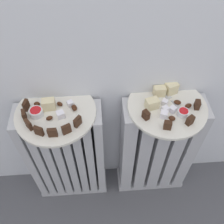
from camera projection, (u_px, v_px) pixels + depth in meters
radiator_left at (68, 156)px, 1.16m from camera, size 0.35×0.13×0.61m
radiator_right at (156, 151)px, 1.18m from camera, size 0.35×0.13×0.61m
plate_left at (56, 113)px, 0.92m from camera, size 0.30×0.30×0.01m
plate_right at (167, 107)px, 0.94m from camera, size 0.30×0.30×0.01m
dark_cake_slice_left_0 at (26, 105)px, 0.91m from camera, size 0.02×0.03×0.04m
dark_cake_slice_left_1 at (24, 115)px, 0.88m from camera, size 0.02×0.03×0.04m
dark_cake_slice_left_2 at (29, 125)px, 0.85m from camera, size 0.03×0.03×0.04m
dark_cake_slice_left_3 at (39, 131)px, 0.84m from camera, size 0.03×0.02×0.04m
dark_cake_slice_left_4 at (52, 133)px, 0.83m from camera, size 0.03×0.01×0.04m
dark_cake_slice_left_5 at (66, 129)px, 0.84m from camera, size 0.03×0.02×0.04m
dark_cake_slice_left_6 at (78, 122)px, 0.86m from camera, size 0.03×0.03×0.04m
marble_cake_slice_left_0 at (49, 104)px, 0.91m from camera, size 0.05×0.04×0.04m
turkish_delight_left_0 at (70, 104)px, 0.92m from camera, size 0.03×0.03×0.02m
turkish_delight_left_1 at (61, 115)px, 0.89m from camera, size 0.03×0.03×0.03m
medjool_date_left_0 at (37, 104)px, 0.92m from camera, size 0.03×0.02×0.02m
medjool_date_left_1 at (60, 104)px, 0.93m from camera, size 0.03×0.03×0.01m
medjool_date_left_2 at (74, 108)px, 0.91m from camera, size 0.03×0.03×0.02m
medjool_date_left_3 at (49, 118)px, 0.89m from camera, size 0.03×0.02×0.01m
jam_bowl_left at (36, 112)px, 0.89m from camera, size 0.05×0.05×0.03m
dark_cake_slice_right_0 at (146, 115)px, 0.88m from camera, size 0.03×0.03×0.03m
dark_cake_slice_right_1 at (168, 125)px, 0.85m from camera, size 0.03×0.02×0.03m
dark_cake_slice_right_2 at (190, 120)px, 0.87m from camera, size 0.03×0.03×0.03m
dark_cake_slice_right_3 at (197, 105)px, 0.91m from camera, size 0.02×0.03×0.03m
marble_cake_slice_right_0 at (171, 88)px, 0.96m from camera, size 0.05×0.05×0.05m
marble_cake_slice_right_1 at (159, 91)px, 0.95m from camera, size 0.05×0.03×0.04m
marble_cake_slice_right_2 at (152, 104)px, 0.91m from camera, size 0.05×0.04×0.04m
turkish_delight_right_0 at (173, 109)px, 0.91m from camera, size 0.03×0.03×0.02m
turkish_delight_right_1 at (165, 109)px, 0.91m from camera, size 0.03×0.03×0.02m
turkish_delight_right_2 at (165, 102)px, 0.93m from camera, size 0.03×0.03×0.02m
turkish_delight_right_3 at (164, 114)px, 0.89m from camera, size 0.03×0.03×0.03m
medjool_date_right_0 at (177, 102)px, 0.93m from camera, size 0.03×0.03×0.01m
medjool_date_right_1 at (172, 118)px, 0.88m from camera, size 0.03×0.03×0.02m
medjool_date_right_2 at (153, 99)px, 0.94m from camera, size 0.03×0.03×0.02m
medjool_date_right_3 at (188, 106)px, 0.92m from camera, size 0.03×0.03×0.01m
jam_bowl_right at (183, 112)px, 0.90m from camera, size 0.04×0.04×0.02m
fork at (172, 101)px, 0.94m from camera, size 0.05×0.09×0.00m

